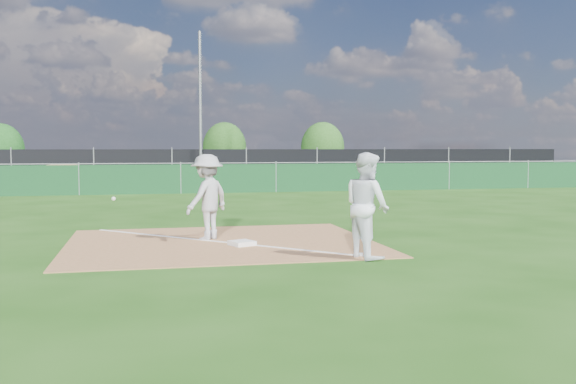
% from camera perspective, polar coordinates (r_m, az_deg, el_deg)
% --- Properties ---
extents(ground, '(90.00, 90.00, 0.00)m').
position_cam_1_polar(ground, '(21.77, -8.74, -1.07)').
color(ground, '#1B450E').
rests_on(ground, ground).
extents(infield_dirt, '(6.00, 5.00, 0.02)m').
position_cam_1_polar(infield_dirt, '(12.87, -5.92, -4.50)').
color(infield_dirt, '#95623B').
rests_on(infield_dirt, ground).
extents(foul_line, '(5.01, 5.01, 0.01)m').
position_cam_1_polar(foul_line, '(12.87, -5.93, -4.43)').
color(foul_line, white).
rests_on(foul_line, infield_dirt).
extents(green_fence, '(44.00, 0.05, 1.20)m').
position_cam_1_polar(green_fence, '(26.71, -9.51, 1.14)').
color(green_fence, '#0F391B').
rests_on(green_fence, ground).
extents(dirt_mound, '(3.38, 2.60, 1.17)m').
position_cam_1_polar(dirt_mound, '(30.37, -19.35, 1.28)').
color(dirt_mound, '#987949').
rests_on(dirt_mound, ground).
extents(black_fence, '(46.00, 0.04, 1.80)m').
position_cam_1_polar(black_fence, '(34.69, -10.27, 2.27)').
color(black_fence, black).
rests_on(black_fence, ground).
extents(parking_lot, '(46.00, 9.00, 0.01)m').
position_cam_1_polar(parking_lot, '(39.71, -10.57, 1.19)').
color(parking_lot, black).
rests_on(parking_lot, ground).
extents(light_pole, '(0.16, 0.16, 8.00)m').
position_cam_1_polar(light_pole, '(34.53, -7.80, 7.44)').
color(light_pole, slate).
rests_on(light_pole, ground).
extents(first_base, '(0.54, 0.54, 0.09)m').
position_cam_1_polar(first_base, '(12.41, -4.12, -4.55)').
color(first_base, white).
rests_on(first_base, infield_dirt).
extents(play_at_first, '(2.50, 1.25, 1.74)m').
position_cam_1_polar(play_at_first, '(13.19, -7.20, -0.44)').
color(play_at_first, '#BCBCBF').
rests_on(play_at_first, infield_dirt).
extents(runner, '(0.87, 1.02, 1.82)m').
position_cam_1_polar(runner, '(11.07, 7.03, -1.19)').
color(runner, white).
rests_on(runner, ground).
extents(car_left, '(5.13, 2.66, 1.67)m').
position_cam_1_polar(car_left, '(38.82, -17.10, 2.26)').
color(car_left, '#B5B7BD').
rests_on(car_left, parking_lot).
extents(car_mid, '(5.07, 2.87, 1.58)m').
position_cam_1_polar(car_mid, '(38.38, -13.77, 2.23)').
color(car_mid, black).
rests_on(car_mid, parking_lot).
extents(car_right, '(4.31, 2.19, 1.20)m').
position_cam_1_polar(car_right, '(39.49, -4.03, 2.11)').
color(car_right, black).
rests_on(car_right, parking_lot).
extents(tree_left, '(2.91, 2.91, 3.45)m').
position_cam_1_polar(tree_left, '(45.39, -24.17, 3.49)').
color(tree_left, '#382316').
rests_on(tree_left, ground).
extents(tree_mid, '(3.12, 3.12, 3.70)m').
position_cam_1_polar(tree_mid, '(46.33, -5.66, 3.98)').
color(tree_mid, '#382316').
rests_on(tree_mid, ground).
extents(tree_right, '(3.17, 3.17, 3.76)m').
position_cam_1_polar(tree_right, '(47.23, 3.09, 4.03)').
color(tree_right, '#382316').
rests_on(tree_right, ground).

